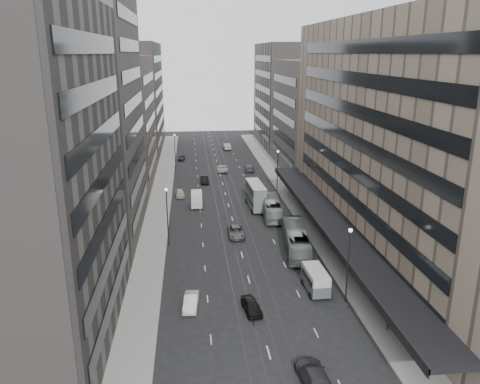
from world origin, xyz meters
name	(u,v)px	position (x,y,z in m)	size (l,w,h in m)	color
ground	(250,283)	(0.00, 0.00, 0.00)	(220.00, 220.00, 0.00)	black
sidewalk_right	(286,189)	(12.00, 37.50, 0.07)	(4.00, 125.00, 0.15)	gray
sidewalk_left	(161,193)	(-12.00, 37.50, 0.07)	(4.00, 125.00, 0.15)	gray
department_store	(410,139)	(21.45, 8.00, 14.95)	(19.20, 60.00, 30.00)	gray
building_right_mid	(317,117)	(21.50, 52.00, 12.00)	(15.00, 28.00, 24.00)	#44403B
building_right_far	(289,96)	(21.50, 82.00, 14.00)	(15.00, 32.00, 28.00)	#605B56
building_left_a	(12,182)	(-21.50, -8.00, 15.00)	(15.00, 28.00, 30.00)	#605B56
building_left_b	(80,117)	(-21.50, 19.00, 17.00)	(15.00, 26.00, 34.00)	#44403B
building_left_c	(112,122)	(-21.50, 46.00, 12.50)	(15.00, 28.00, 25.00)	#6C5E54
building_left_d	(131,98)	(-21.50, 79.00, 14.00)	(15.00, 38.00, 28.00)	#605B56
lamp_right_near	(349,256)	(9.70, -5.00, 5.20)	(0.44, 0.44, 8.32)	#262628
lamp_right_far	(278,167)	(9.70, 35.00, 5.20)	(0.44, 0.44, 8.32)	#262628
lamp_left_near	(167,210)	(-9.70, 12.00, 5.20)	(0.44, 0.44, 8.32)	#262628
lamp_left_far	(175,148)	(-9.70, 55.00, 5.20)	(0.44, 0.44, 8.32)	#262628
bus_near	(296,239)	(7.29, 8.44, 1.67)	(2.81, 12.01, 3.35)	slate
bus_far	(271,207)	(6.45, 22.61, 1.52)	(2.56, 10.92, 3.04)	gray
double_decker	(256,195)	(4.46, 26.86, 2.36)	(2.80, 8.10, 4.37)	slate
vw_microbus	(316,279)	(7.02, -2.55, 1.45)	(2.34, 4.90, 2.61)	#4F5355
panel_van	(197,199)	(-5.51, 28.65, 1.43)	(2.08, 4.14, 2.60)	beige
sedan_0	(252,306)	(-0.62, -6.08, 0.67)	(1.57, 3.91, 1.33)	black
sedan_1	(191,302)	(-6.78, -4.56, 0.67)	(1.41, 4.05, 1.34)	white
sedan_2	(236,232)	(-0.11, 14.60, 0.69)	(2.29, 4.97, 1.38)	#5C5C5E
sedan_3	(314,376)	(2.91, -17.53, 0.78)	(2.20, 5.40, 1.57)	#2A2A2D
sedan_4	(180,193)	(-8.50, 34.93, 0.68)	(1.61, 4.00, 1.36)	#BAB29A
sedan_5	(204,179)	(-3.65, 43.99, 0.73)	(1.55, 4.45, 1.47)	black
sedan_6	(222,168)	(0.64, 53.27, 0.71)	(2.35, 5.10, 1.42)	beige
sedan_7	(249,168)	(6.72, 53.01, 0.72)	(2.02, 4.97, 1.44)	#4E4E50
sedan_8	(182,157)	(-8.50, 65.77, 0.66)	(1.56, 3.88, 1.32)	black
sedan_9	(226,146)	(3.62, 77.88, 0.83)	(1.76, 5.06, 1.67)	#A6A189
pedestrian	(389,321)	(11.98, -10.88, 1.03)	(0.64, 0.42, 1.76)	black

